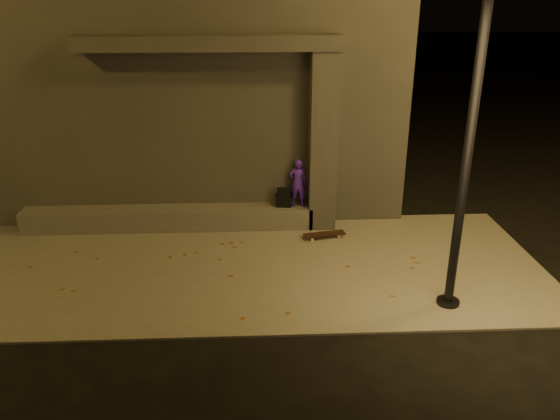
{
  "coord_description": "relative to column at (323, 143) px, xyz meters",
  "views": [
    {
      "loc": [
        0.33,
        -6.86,
        4.71
      ],
      "look_at": [
        0.75,
        2.0,
        1.11
      ],
      "focal_mm": 35.0,
      "sensor_mm": 36.0,
      "label": 1
    }
  ],
  "objects": [
    {
      "name": "ground",
      "position": [
        -1.7,
        -3.75,
        -1.84
      ],
      "size": [
        120.0,
        120.0,
        0.0
      ],
      "primitive_type": "plane",
      "color": "black",
      "rests_on": "ground"
    },
    {
      "name": "canopy",
      "position": [
        -2.2,
        0.05,
        1.94
      ],
      "size": [
        5.0,
        0.7,
        0.28
      ],
      "primitive_type": "cube",
      "color": "#3C3936",
      "rests_on": "column"
    },
    {
      "name": "sidewalk",
      "position": [
        -1.7,
        -1.75,
        -1.82
      ],
      "size": [
        11.0,
        4.4,
        0.04
      ],
      "primitive_type": "cube",
      "color": "slate",
      "rests_on": "ground"
    },
    {
      "name": "skateboarder",
      "position": [
        -0.5,
        0.0,
        -0.84
      ],
      "size": [
        0.37,
        0.25,
        1.02
      ],
      "primitive_type": "imported",
      "rotation": [
        0.0,
        0.0,
        3.13
      ],
      "color": "#421BB3",
      "rests_on": "ledge"
    },
    {
      "name": "ledge",
      "position": [
        -3.2,
        0.0,
        -1.58
      ],
      "size": [
        6.0,
        0.55,
        0.45
      ],
      "primitive_type": "cube",
      "color": "#54514C",
      "rests_on": "sidewalk"
    },
    {
      "name": "column",
      "position": [
        0.0,
        0.0,
        0.0
      ],
      "size": [
        0.55,
        0.55,
        3.6
      ],
      "primitive_type": "cube",
      "color": "#3C3936",
      "rests_on": "sidewalk"
    },
    {
      "name": "building",
      "position": [
        -2.7,
        2.74,
        0.77
      ],
      "size": [
        9.0,
        5.1,
        5.22
      ],
      "color": "#3C3936",
      "rests_on": "ground"
    },
    {
      "name": "street_lamp_0",
      "position": [
        1.67,
        -3.22,
        2.45
      ],
      "size": [
        0.36,
        0.36,
        7.59
      ],
      "color": "black",
      "rests_on": "ground"
    },
    {
      "name": "backpack",
      "position": [
        -0.8,
        0.0,
        -1.2
      ],
      "size": [
        0.34,
        0.24,
        0.44
      ],
      "rotation": [
        0.0,
        0.0,
        -0.14
      ],
      "color": "black",
      "rests_on": "ledge"
    },
    {
      "name": "skateboard",
      "position": [
        -0.0,
        -0.65,
        -1.72
      ],
      "size": [
        0.88,
        0.39,
        0.09
      ],
      "rotation": [
        0.0,
        0.0,
        0.21
      ],
      "color": "black",
      "rests_on": "sidewalk"
    }
  ]
}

